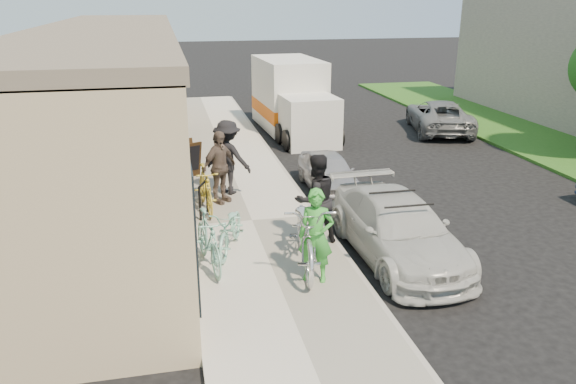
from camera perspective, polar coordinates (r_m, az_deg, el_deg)
ground at (r=10.82m, az=9.52°, el=-8.57°), size 120.00×120.00×0.00m
sidewalk at (r=12.94m, az=-3.67°, el=-3.18°), size 3.00×34.00×0.15m
curb at (r=13.24m, az=2.98°, el=-2.67°), size 0.12×34.00×0.13m
storefront at (r=17.13m, az=-17.38°, el=8.72°), size 3.60×20.00×4.22m
bike_rack at (r=13.10m, az=-8.60°, el=-0.40°), size 0.25×0.55×0.82m
sandwich_board at (r=16.10m, az=-10.13°, el=3.35°), size 0.83×0.83×1.03m
sedan_white at (r=11.44m, az=11.05°, el=-3.64°), size 1.87×4.35×1.29m
sedan_silver at (r=15.20m, az=4.16°, el=2.03°), size 1.23×3.04×1.03m
moving_truck at (r=21.77m, az=0.42°, el=9.25°), size 2.39×5.70×2.75m
far_car_gray at (r=22.76m, az=15.07°, el=7.47°), size 3.07×4.76×1.22m
tandem_bike at (r=10.55m, az=1.86°, el=-4.06°), size 1.29×2.69×1.36m
woman_rider at (r=9.94m, az=2.86°, el=-4.46°), size 0.74×0.63×1.72m
man_standing at (r=11.42m, az=2.81°, el=-0.75°), size 1.08×0.94×1.90m
cruiser_bike_a at (r=10.62m, az=-8.08°, el=-4.93°), size 0.78×1.85×1.08m
cruiser_bike_b at (r=11.29m, az=-5.85°, el=-3.74°), size 1.16×1.87×0.93m
cruiser_bike_c at (r=13.46m, az=-8.38°, el=0.34°), size 0.65×1.82×1.07m
bystander_a at (r=14.45m, az=-6.15°, el=3.51°), size 1.43×1.31×1.92m
bystander_b at (r=13.83m, az=-6.99°, el=2.51°), size 1.10×1.01×1.80m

